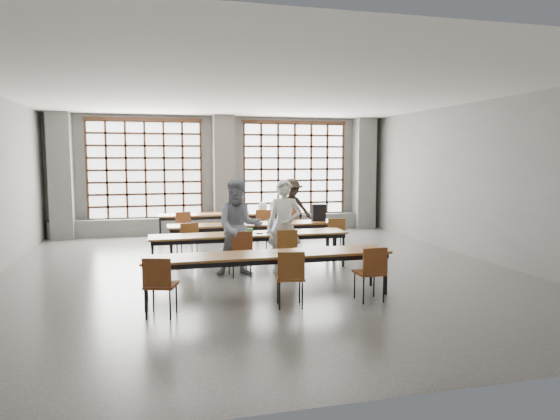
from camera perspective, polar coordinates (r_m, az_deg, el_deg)
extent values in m
plane|color=#4C4C4A|center=(10.06, -2.27, -6.98)|extent=(11.00, 11.00, 0.00)
plane|color=silver|center=(9.88, -2.36, 13.22)|extent=(11.00, 11.00, 0.00)
plane|color=#5D5D5B|center=(15.23, -6.60, 4.05)|extent=(10.00, 0.00, 10.00)
plane|color=#5D5D5B|center=(4.59, 11.99, -0.48)|extent=(10.00, 0.00, 10.00)
plane|color=#5D5D5B|center=(11.90, 22.01, 3.12)|extent=(0.00, 11.00, 11.00)
cube|color=#575755|center=(15.03, -23.75, 3.56)|extent=(0.60, 0.55, 3.50)
cube|color=#575755|center=(14.96, -6.45, 4.02)|extent=(0.60, 0.55, 3.50)
cube|color=#575755|center=(16.19, 9.57, 4.12)|extent=(0.60, 0.55, 3.50)
cube|color=white|center=(15.08, -15.12, 4.43)|extent=(3.20, 0.02, 2.80)
cube|color=black|center=(15.00, -15.13, 4.43)|extent=(3.20, 0.05, 2.80)
cube|color=black|center=(15.10, -14.98, -1.08)|extent=(3.32, 0.07, 0.10)
cube|color=black|center=(15.03, -15.28, 9.96)|extent=(3.32, 0.07, 0.10)
cube|color=white|center=(15.67, 1.62, 4.69)|extent=(3.20, 0.02, 2.80)
cube|color=black|center=(15.59, 1.70, 4.68)|extent=(3.20, 0.05, 2.80)
cube|color=black|center=(15.69, 1.68, -0.62)|extent=(3.32, 0.07, 0.10)
cube|color=black|center=(15.63, 1.71, 10.01)|extent=(3.32, 0.07, 0.10)
cube|color=#575755|center=(15.16, -6.43, -1.65)|extent=(9.80, 0.35, 0.50)
cube|color=brown|center=(13.86, -5.61, -0.44)|extent=(4.00, 0.70, 0.04)
cube|color=black|center=(13.87, -5.61, -0.69)|extent=(3.90, 0.64, 0.08)
cylinder|color=black|center=(13.47, -13.52, -2.33)|extent=(0.05, 0.05, 0.69)
cylinder|color=black|center=(14.04, -13.55, -2.00)|extent=(0.05, 0.05, 0.69)
cylinder|color=black|center=(14.04, 2.36, -1.84)|extent=(0.05, 0.05, 0.69)
cylinder|color=black|center=(14.59, 1.71, -1.54)|extent=(0.05, 0.05, 0.69)
cube|color=brown|center=(11.70, -2.95, -1.61)|extent=(4.00, 0.70, 0.04)
cube|color=black|center=(11.70, -2.95, -1.90)|extent=(3.90, 0.64, 0.08)
cylinder|color=black|center=(11.25, -12.31, -3.93)|extent=(0.05, 0.05, 0.69)
cylinder|color=black|center=(11.82, -12.40, -3.45)|extent=(0.05, 0.05, 0.69)
cylinder|color=black|center=(12.00, 6.38, -3.21)|extent=(0.05, 0.05, 0.69)
cylinder|color=black|center=(12.53, 5.45, -2.80)|extent=(0.05, 0.05, 0.69)
cube|color=brown|center=(10.14, -3.48, -2.79)|extent=(4.00, 0.70, 0.04)
cube|color=black|center=(10.15, -3.48, -3.12)|extent=(3.90, 0.64, 0.08)
cylinder|color=black|center=(9.75, -14.35, -5.50)|extent=(0.05, 0.05, 0.69)
cylinder|color=black|center=(10.32, -14.35, -4.87)|extent=(0.05, 0.05, 0.69)
cylinder|color=black|center=(10.46, 7.26, -4.59)|extent=(0.05, 0.05, 0.69)
cylinder|color=black|center=(10.99, 6.15, -4.06)|extent=(0.05, 0.05, 0.69)
cube|color=brown|center=(8.04, -1.28, -5.10)|extent=(4.00, 0.70, 0.04)
cube|color=black|center=(8.05, -1.28, -5.52)|extent=(3.90, 0.64, 0.08)
cylinder|color=black|center=(7.65, -15.10, -8.69)|extent=(0.05, 0.05, 0.69)
cylinder|color=black|center=(8.21, -15.04, -7.68)|extent=(0.05, 0.05, 0.69)
cylinder|color=black|center=(8.49, 12.02, -7.16)|extent=(0.05, 0.05, 0.69)
cylinder|color=black|center=(9.00, 10.38, -6.37)|extent=(0.05, 0.05, 0.69)
cube|color=brown|center=(13.21, -11.26, -1.98)|extent=(0.52, 0.52, 0.04)
cube|color=brown|center=(12.99, -10.99, -1.09)|extent=(0.39, 0.14, 0.40)
cylinder|color=black|center=(13.24, -11.24, -2.95)|extent=(0.02, 0.02, 0.45)
cube|color=brown|center=(13.50, -1.89, -1.70)|extent=(0.52, 0.52, 0.04)
cube|color=brown|center=(13.27, -1.93, -0.83)|extent=(0.39, 0.13, 0.40)
cylinder|color=black|center=(13.53, -1.88, -2.64)|extent=(0.02, 0.02, 0.45)
cube|color=brown|center=(13.69, 1.39, -1.59)|extent=(0.53, 0.53, 0.04)
cube|color=brown|center=(13.46, 1.36, -0.73)|extent=(0.39, 0.15, 0.40)
cylinder|color=black|center=(13.72, 1.39, -2.52)|extent=(0.02, 0.02, 0.45)
cube|color=brown|center=(10.99, -10.60, -3.57)|extent=(0.51, 0.51, 0.04)
cube|color=brown|center=(10.77, -10.30, -2.52)|extent=(0.40, 0.13, 0.40)
cylinder|color=black|center=(11.03, -10.58, -4.72)|extent=(0.02, 0.02, 0.45)
cube|color=brown|center=(11.29, -0.40, -3.21)|extent=(0.51, 0.51, 0.04)
cube|color=brown|center=(11.08, 0.09, -2.19)|extent=(0.39, 0.13, 0.40)
cylinder|color=black|center=(11.33, -0.40, -4.34)|extent=(0.02, 0.02, 0.45)
cube|color=brown|center=(11.70, 6.28, -2.93)|extent=(0.49, 0.49, 0.04)
cube|color=brown|center=(11.47, 6.47, -1.94)|extent=(0.40, 0.10, 0.40)
cylinder|color=black|center=(11.73, 6.27, -4.01)|extent=(0.02, 0.02, 0.45)
cube|color=brown|center=(9.60, -4.63, -4.87)|extent=(0.45, 0.45, 0.04)
cube|color=brown|center=(9.37, -4.34, -3.71)|extent=(0.40, 0.06, 0.40)
cylinder|color=black|center=(9.65, -4.61, -6.18)|extent=(0.02, 0.02, 0.45)
cube|color=brown|center=(9.79, 0.59, -4.64)|extent=(0.45, 0.45, 0.04)
cube|color=brown|center=(9.56, 0.83, -3.50)|extent=(0.40, 0.05, 0.40)
cylinder|color=black|center=(9.83, 0.59, -5.93)|extent=(0.02, 0.02, 0.45)
cube|color=brown|center=(7.37, -13.43, -8.37)|extent=(0.52, 0.52, 0.04)
cube|color=brown|center=(7.13, -13.92, -6.97)|extent=(0.39, 0.15, 0.40)
cylinder|color=black|center=(7.43, -13.38, -10.05)|extent=(0.02, 0.02, 0.45)
cube|color=brown|center=(7.62, 1.13, -7.72)|extent=(0.48, 0.48, 0.04)
cube|color=brown|center=(7.38, 1.29, -6.35)|extent=(0.40, 0.10, 0.40)
cylinder|color=black|center=(7.68, 1.13, -9.35)|extent=(0.02, 0.02, 0.45)
cube|color=maroon|center=(8.06, 10.15, -7.06)|extent=(0.43, 0.43, 0.04)
cube|color=maroon|center=(7.83, 10.82, -5.73)|extent=(0.40, 0.04, 0.40)
cylinder|color=black|center=(8.11, 10.12, -8.61)|extent=(0.02, 0.02, 0.45)
imported|color=white|center=(9.76, 0.52, -1.90)|extent=(0.77, 0.63, 1.83)
imported|color=#172447|center=(9.57, -4.70, -1.97)|extent=(0.95, 0.76, 1.87)
imported|color=black|center=(13.69, 1.34, 0.07)|extent=(1.11, 0.67, 1.69)
cube|color=#BBBAC0|center=(10.30, -0.53, -2.47)|extent=(0.42, 0.36, 0.02)
cube|color=black|center=(10.29, -0.53, -2.41)|extent=(0.34, 0.27, 0.00)
cube|color=#BBBAC0|center=(10.42, -0.46, -1.70)|extent=(0.36, 0.18, 0.26)
cube|color=#93BCFF|center=(10.42, -0.47, -1.85)|extent=(0.31, 0.14, 0.21)
cube|color=#B2B2B7|center=(14.17, -0.23, -0.15)|extent=(0.39, 0.31, 0.02)
cube|color=black|center=(14.16, -0.22, -0.11)|extent=(0.32, 0.22, 0.00)
cube|color=#B2B2B7|center=(14.28, -0.45, 0.38)|extent=(0.37, 0.12, 0.26)
cube|color=#8EB8F6|center=(14.27, -0.43, 0.28)|extent=(0.31, 0.09, 0.21)
ellipsoid|color=silver|center=(10.34, 1.72, -2.40)|extent=(0.12, 0.10, 0.04)
cube|color=#2B8540|center=(10.20, -3.85, -2.37)|extent=(0.25, 0.09, 0.09)
cube|color=black|center=(10.08, -2.37, -2.68)|extent=(0.14, 0.08, 0.01)
cube|color=white|center=(11.64, -5.90, -1.57)|extent=(0.30, 0.22, 0.00)
cube|color=silver|center=(11.59, -4.36, -1.59)|extent=(0.34, 0.29, 0.00)
cube|color=white|center=(11.71, -2.47, -1.49)|extent=(0.32, 0.25, 0.00)
cube|color=black|center=(12.13, 4.43, -0.30)|extent=(0.33, 0.22, 0.40)
ellipsoid|color=silver|center=(14.05, -2.02, 0.34)|extent=(0.28, 0.24, 0.29)
cube|color=maroon|center=(7.36, -13.44, -7.99)|extent=(0.21, 0.11, 0.06)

